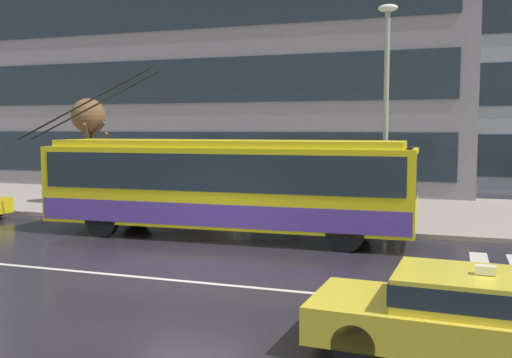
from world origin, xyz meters
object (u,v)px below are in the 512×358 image
Objects in this scene: taxi_oncoming_far at (476,313)px; pedestrian_approaching_curb at (356,177)px; pedestrian_walking_past at (394,177)px; pedestrian_waiting_by_pole at (297,171)px; street_tree_bare at (88,121)px; bus_shelter at (200,162)px; street_lamp at (386,98)px; pedestrian_at_shelter at (184,183)px; trolleybus at (226,184)px.

taxi_oncoming_far is 2.43× the size of pedestrian_approaching_curb.
taxi_oncoming_far is 2.41× the size of pedestrian_walking_past.
pedestrian_approaching_curb is (-3.49, 11.39, 0.93)m from taxi_oncoming_far.
pedestrian_waiting_by_pole is 9.05m from street_tree_bare.
pedestrian_walking_past reaches higher than taxi_oncoming_far.
street_lamp reaches higher than bus_shelter.
pedestrian_waiting_by_pole is 0.28× the size of street_lamp.
pedestrian_approaching_curb is at bearing 7.02° from bus_shelter.
pedestrian_walking_past is (8.13, -0.49, 0.50)m from pedestrian_at_shelter.
street_tree_bare is at bearing -179.80° from pedestrian_waiting_by_pole.
trolleybus is 7.65× the size of pedestrian_at_shelter.
taxi_oncoming_far is 0.66× the size of street_lamp.
trolleybus is 9.13m from street_tree_bare.
pedestrian_walking_past is at bearing 100.89° from taxi_oncoming_far.
pedestrian_waiting_by_pole reaches higher than pedestrian_approaching_curb.
taxi_oncoming_far is at bearing -64.36° from pedestrian_waiting_by_pole.
trolleybus reaches higher than pedestrian_at_shelter.
pedestrian_walking_past is 12.55m from street_tree_bare.
street_lamp is at bearing -6.51° from bus_shelter.
pedestrian_approaching_curb is 0.27× the size of street_lamp.
pedestrian_waiting_by_pole is at bearing -1.31° from pedestrian_at_shelter.
pedestrian_approaching_curb is 0.96× the size of pedestrian_waiting_by_pole.
street_lamp reaches higher than pedestrian_walking_past.
trolleybus is 6.79× the size of pedestrian_approaching_curb.
bus_shelter is at bearing -172.98° from pedestrian_approaching_curb.
taxi_oncoming_far is at bearing -49.49° from pedestrian_at_shelter.
pedestrian_waiting_by_pole is at bearing 76.23° from trolleybus.
pedestrian_at_shelter is (-10.37, 12.13, 0.43)m from taxi_oncoming_far.
pedestrian_approaching_curb is at bearing -3.13° from street_tree_bare.
bus_shelter is (-9.03, 10.70, 1.38)m from taxi_oncoming_far.
trolleybus is 6.73× the size of pedestrian_walking_past.
trolleybus is 6.49× the size of pedestrian_waiting_by_pole.
pedestrian_approaching_curb is at bearing 107.06° from taxi_oncoming_far.
street_lamp is at bearing -9.50° from street_tree_bare.
street_lamp is 1.59× the size of street_tree_bare.
street_tree_bare reaches higher than pedestrian_at_shelter.
pedestrian_walking_past is at bearing -1.64° from street_tree_bare.
pedestrian_at_shelter is 6.93m from pedestrian_approaching_curb.
bus_shelter is 0.52× the size of street_lamp.
street_tree_bare reaches higher than pedestrian_approaching_curb.
taxi_oncoming_far is 11.95m from pedestrian_approaching_curb.
pedestrian_waiting_by_pole is (-5.77, 12.03, 1.02)m from taxi_oncoming_far.
pedestrian_waiting_by_pole reaches higher than taxi_oncoming_far.
street_lamp is at bearing -94.28° from pedestrian_walking_past.
pedestrian_at_shelter is 0.88× the size of pedestrian_walking_past.
trolleybus is 2.80× the size of taxi_oncoming_far.
taxi_oncoming_far is at bearing -48.30° from trolleybus.
pedestrian_walking_past is at bearing 85.72° from street_lamp.
trolleybus is 2.92× the size of street_tree_bare.
bus_shelter reaches higher than pedestrian_approaching_curb.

